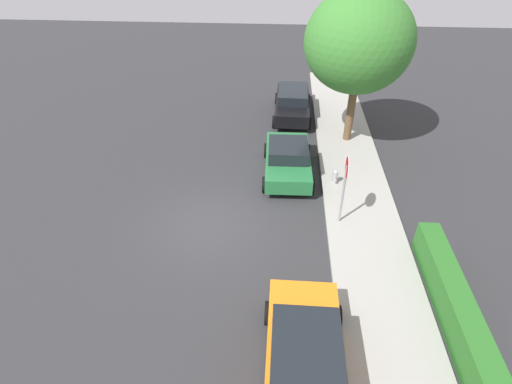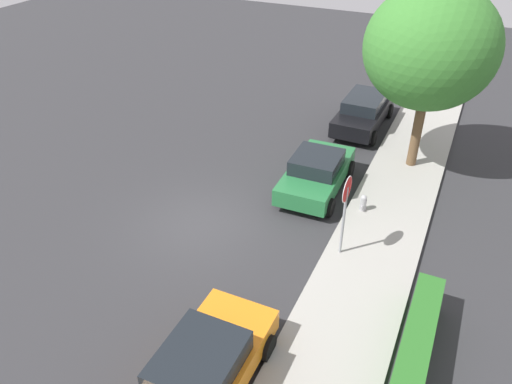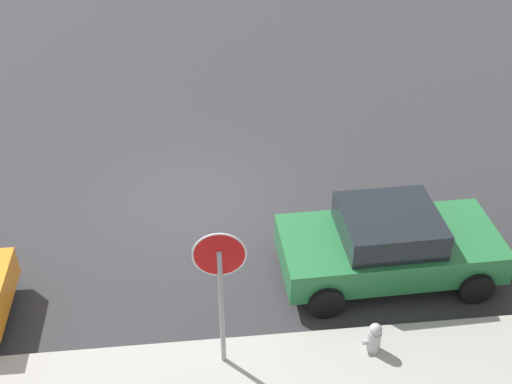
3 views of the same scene
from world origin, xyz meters
TOP-DOWN VIEW (x-y plane):
  - ground_plane at (0.00, 0.00)m, footprint 60.00×60.00m
  - sidewalk_curb at (0.00, 5.52)m, footprint 32.00×2.66m
  - stop_sign at (-0.38, 4.64)m, footprint 0.78×0.08m
  - parked_car_green at (-3.55, 2.77)m, footprint 4.05×2.12m
  - parked_car_orange at (5.43, 3.24)m, footprint 4.40×2.04m
  - parked_car_black at (-9.39, 2.97)m, footprint 4.49×2.00m
  - street_tree_near_corner at (-6.69, 5.52)m, footprint 4.58×4.58m
  - fire_hydrant at (-2.82, 4.69)m, footprint 0.30×0.22m
  - front_yard_hedge at (3.64, 7.32)m, footprint 6.10×0.66m

SIDE VIEW (x-z plane):
  - ground_plane at x=0.00m, z-range 0.00..0.00m
  - sidewalk_curb at x=0.00m, z-range 0.00..0.14m
  - fire_hydrant at x=-2.82m, z-range 0.00..0.72m
  - front_yard_hedge at x=3.64m, z-range 0.00..1.02m
  - parked_car_orange at x=5.43m, z-range 0.01..1.42m
  - parked_car_green at x=-3.55m, z-range 0.01..1.44m
  - parked_car_black at x=-9.39m, z-range 0.03..1.49m
  - stop_sign at x=-0.38m, z-range 0.52..3.28m
  - street_tree_near_corner at x=-6.69m, z-range 1.25..8.04m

